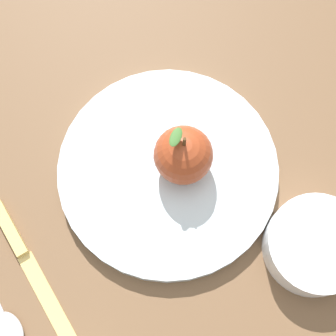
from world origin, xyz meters
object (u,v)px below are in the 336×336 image
Objects in this scene: side_bowl at (315,245)px; spoon at (0,316)px; knife at (25,257)px; apple at (183,155)px; dinner_plate at (168,170)px.

side_bowl is 0.37m from spoon.
side_bowl reaches higher than knife.
side_bowl is 0.70× the size of knife.
apple reaches higher than spoon.
spoon is at bearing 35.38° from side_bowl.
spoon is at bearing 65.27° from dinner_plate.
side_bowl reaches higher than spoon.
dinner_plate is 2.35× the size of side_bowl.
apple is 0.55× the size of spoon.
side_bowl is 0.34m from knife.
spoon reaches higher than knife.
dinner_plate is 0.19m from side_bowl.
knife is (0.13, 0.17, -0.05)m from apple.
knife is at bearing 55.07° from dinner_plate.
apple is 0.75× the size of side_bowl.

